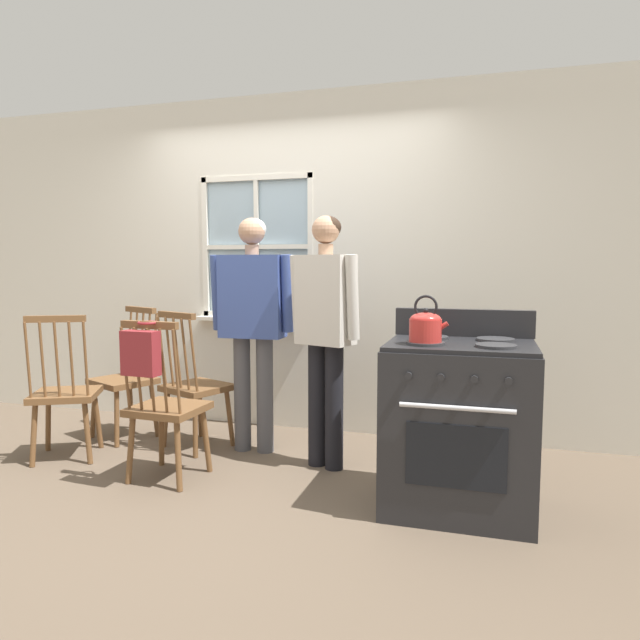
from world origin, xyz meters
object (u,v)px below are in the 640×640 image
chair_center_cluster (65,394)px  person_elderly_left (253,312)px  person_teen_center (326,320)px  stove (459,424)px  potted_plant (241,307)px  kettle (426,326)px  chair_near_stove (195,387)px  chair_near_wall (126,380)px  handbag (141,352)px  chair_by_window (166,408)px

chair_center_cluster → person_elderly_left: person_elderly_left is taller
person_teen_center → stove: size_ratio=1.53×
person_teen_center → potted_plant: person_teen_center is taller
kettle → chair_near_stove: bearing=159.1°
chair_near_wall → person_teen_center: person_teen_center is taller
chair_near_wall → handbag: same height
chair_near_wall → stove: size_ratio=0.93×
kettle → handbag: kettle is taller
chair_by_window → stove: stove is taller
chair_near_wall → chair_near_stove: same height
chair_by_window → potted_plant: potted_plant is taller
person_elderly_left → stove: person_elderly_left is taller
stove → person_elderly_left: bearing=158.3°
chair_near_wall → chair_near_stove: 0.65m
chair_by_window → handbag: size_ratio=3.30×
kettle → person_teen_center: bearing=142.2°
person_teen_center → handbag: bearing=-122.5°
chair_by_window → stove: size_ratio=0.93×
person_elderly_left → kettle: person_elderly_left is taller
chair_by_window → chair_near_stove: same height
person_teen_center → chair_center_cluster: bearing=-150.1°
chair_near_wall → handbag: bearing=-26.2°
potted_plant → handbag: potted_plant is taller
chair_by_window → chair_near_stove: (-0.14, 0.61, 0.00)m
chair_near_wall → handbag: 1.27m
chair_by_window → chair_center_cluster: 0.89m
chair_near_stove → handbag: (0.13, -0.84, 0.39)m
chair_by_window → person_teen_center: (0.89, 0.49, 0.53)m
chair_near_stove → kettle: size_ratio=4.10×
person_teen_center → handbag: size_ratio=5.40×
person_teen_center → kettle: (0.70, -0.54, 0.04)m
person_teen_center → chair_near_stove: bearing=-167.8°
kettle → handbag: 1.63m
chair_near_stove → person_elderly_left: bearing=-150.6°
chair_center_cluster → person_teen_center: bearing=165.1°
chair_center_cluster → person_elderly_left: bearing=177.7°
potted_plant → stove: bearing=-32.7°
chair_by_window → kettle: bearing=-178.9°
potted_plant → chair_center_cluster: bearing=-126.8°
person_elderly_left → person_teen_center: bearing=-18.3°
chair_near_wall → chair_near_stove: bearing=16.3°
person_elderly_left → handbag: bearing=-111.4°
kettle → handbag: bearing=-173.6°
stove → potted_plant: bearing=147.3°
person_elderly_left → potted_plant: size_ratio=5.31×
chair_by_window → chair_near_wall: (-0.78, 0.70, 0.00)m
person_teen_center → kettle: bearing=-18.9°
person_elderly_left → kettle: size_ratio=6.77×
chair_center_cluster → stove: bearing=152.6°
chair_near_wall → kettle: 2.56m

